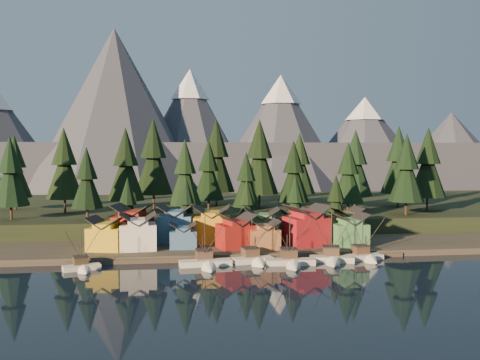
{
  "coord_description": "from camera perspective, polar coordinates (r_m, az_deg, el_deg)",
  "views": [
    {
      "loc": [
        -16.24,
        -108.61,
        26.06
      ],
      "look_at": [
        1.8,
        30.0,
        18.24
      ],
      "focal_mm": 40.0,
      "sensor_mm": 36.0,
      "label": 1
    }
  ],
  "objects": [
    {
      "name": "boat_3",
      "position": [
        123.7,
        1.55,
        -7.78
      ],
      "size": [
        10.06,
        10.72,
        12.48
      ],
      "rotation": [
        0.0,
        0.0,
        0.21
      ],
      "color": "white",
      "rests_on": "ground"
    },
    {
      "name": "tree_hill_13",
      "position": [
        172.58,
        17.34,
        0.98
      ],
      "size": [
        10.85,
        10.85,
        25.27
      ],
      "color": "#332319",
      "rests_on": "hillside"
    },
    {
      "name": "tree_shore_3",
      "position": [
        153.48,
        5.9,
        -2.46
      ],
      "size": [
        7.43,
        7.43,
        17.31
      ],
      "color": "#332319",
      "rests_on": "shore_strip"
    },
    {
      "name": "tree_shore_4",
      "position": [
        156.66,
        10.18,
        -2.33
      ],
      "size": [
        7.54,
        7.54,
        17.55
      ],
      "color": "#332319",
      "rests_on": "shore_strip"
    },
    {
      "name": "tree_hill_14",
      "position": [
        197.68,
        16.54,
        1.81
      ],
      "size": [
        12.34,
        12.34,
        28.75
      ],
      "color": "#332319",
      "rests_on": "hillside"
    },
    {
      "name": "house_front_4",
      "position": [
        133.76,
        2.54,
        -5.72
      ],
      "size": [
        7.54,
        8.07,
        7.26
      ],
      "rotation": [
        0.0,
        0.0,
        0.06
      ],
      "color": "#A06339",
      "rests_on": "shore_strip"
    },
    {
      "name": "tree_hill_4",
      "position": [
        183.73,
        -9.22,
        2.2
      ],
      "size": [
        13.33,
        13.33,
        31.04
      ],
      "color": "#332319",
      "rests_on": "hillside"
    },
    {
      "name": "tree_shore_2",
      "position": [
        150.93,
        0.72,
        -2.73
      ],
      "size": [
        7.04,
        7.04,
        16.4
      ],
      "color": "#332319",
      "rests_on": "shore_strip"
    },
    {
      "name": "mountain_ridge",
      "position": [
        322.43,
        -5.28,
        3.19
      ],
      "size": [
        560.0,
        190.0,
        90.0
      ],
      "color": "#474D5B",
      "rests_on": "ground"
    },
    {
      "name": "house_back_0",
      "position": [
        142.98,
        -11.37,
        -4.55
      ],
      "size": [
        11.14,
        10.84,
        10.36
      ],
      "rotation": [
        0.0,
        0.0,
        -0.2
      ],
      "color": "maroon",
      "rests_on": "shore_strip"
    },
    {
      "name": "boat_2",
      "position": [
        120.44,
        -3.6,
        -8.2
      ],
      "size": [
        12.26,
        13.18,
        12.6
      ],
      "rotation": [
        0.0,
        0.0,
        0.09
      ],
      "color": "silver",
      "rests_on": "ground"
    },
    {
      "name": "tree_hill_12",
      "position": [
        185.45,
        12.2,
        1.52
      ],
      "size": [
        11.66,
        11.66,
        27.16
      ],
      "color": "#332319",
      "rests_on": "hillside"
    },
    {
      "name": "tree_hill_8",
      "position": [
        183.16,
        2.09,
        2.2
      ],
      "size": [
        13.23,
        13.23,
        30.82
      ],
      "color": "#332319",
      "rests_on": "hillside"
    },
    {
      "name": "boat_4",
      "position": [
        121.98,
        5.48,
        -8.01
      ],
      "size": [
        11.6,
        12.54,
        12.78
      ],
      "rotation": [
        0.0,
        0.0,
        -0.05
      ],
      "color": "beige",
      "rests_on": "ground"
    },
    {
      "name": "house_front_1",
      "position": [
        134.88,
        -10.85,
        -5.29
      ],
      "size": [
        9.4,
        9.07,
        9.11
      ],
      "rotation": [
        0.0,
        0.0,
        0.07
      ],
      "color": "white",
      "rests_on": "shore_strip"
    },
    {
      "name": "house_back_5",
      "position": [
        150.7,
        11.23,
        -4.47
      ],
      "size": [
        8.27,
        8.36,
        8.77
      ],
      "rotation": [
        0.0,
        0.0,
        0.06
      ],
      "color": "olive",
      "rests_on": "shore_strip"
    },
    {
      "name": "house_front_5",
      "position": [
        139.15,
        7.09,
        -4.71
      ],
      "size": [
        11.78,
        11.12,
        10.42
      ],
      "rotation": [
        0.0,
        0.0,
        0.24
      ],
      "color": "maroon",
      "rests_on": "shore_strip"
    },
    {
      "name": "hillside",
      "position": [
        200.61,
        -2.73,
        -3.4
      ],
      "size": [
        420.0,
        100.0,
        6.0
      ],
      "primitive_type": "cube",
      "color": "black",
      "rests_on": "ground"
    },
    {
      "name": "shore_strip",
      "position": [
        151.63,
        -1.17,
        -6.41
      ],
      "size": [
        400.0,
        50.0,
        1.5
      ],
      "primitive_type": "cube",
      "color": "#373328",
      "rests_on": "ground"
    },
    {
      "name": "ground",
      "position": [
        112.87,
        1.08,
        -10.15
      ],
      "size": [
        500.0,
        500.0,
        0.0
      ],
      "primitive_type": "plane",
      "color": "black",
      "rests_on": "ground"
    },
    {
      "name": "house_front_6",
      "position": [
        140.13,
        11.54,
        -5.12
      ],
      "size": [
        8.78,
        8.34,
        8.44
      ],
      "rotation": [
        0.0,
        0.0,
        0.04
      ],
      "color": "#49884D",
      "rests_on": "shore_strip"
    },
    {
      "name": "tree_hill_7",
      "position": [
        158.46,
        0.67,
        -0.18
      ],
      "size": [
        8.41,
        8.41,
        19.58
      ],
      "color": "#332319",
      "rests_on": "hillside"
    },
    {
      "name": "tree_hill_16",
      "position": [
        193.76,
        -22.91,
        1.12
      ],
      "size": [
        10.9,
        10.9,
        25.39
      ],
      "color": "#332319",
      "rests_on": "hillside"
    },
    {
      "name": "house_back_2",
      "position": [
        142.07,
        -3.01,
        -4.63
      ],
      "size": [
        10.39,
        9.72,
        9.94
      ],
      "rotation": [
        0.0,
        0.0,
        -0.13
      ],
      "color": "gold",
      "rests_on": "shore_strip"
    },
    {
      "name": "tree_hill_0",
      "position": [
        167.15,
        -23.3,
        0.61
      ],
      "size": [
        10.4,
        10.4,
        24.24
      ],
      "color": "#332319",
      "rests_on": "hillside"
    },
    {
      "name": "tree_hill_3",
      "position": [
        169.26,
        -12.08,
        1.37
      ],
      "size": [
        11.67,
        11.67,
        27.18
      ],
      "color": "#332319",
      "rests_on": "hillside"
    },
    {
      "name": "house_front_0",
      "position": [
        135.81,
        -14.06,
        -5.46
      ],
      "size": [
        9.83,
        9.5,
        8.23
      ],
      "rotation": [
        0.0,
        0.0,
        -0.24
      ],
      "color": "gold",
      "rests_on": "shore_strip"
    },
    {
      "name": "tree_hill_6",
      "position": [
        174.19,
        -3.38,
        0.87
      ],
      "size": [
        10.19,
        10.19,
        23.75
      ],
      "color": "#332319",
      "rests_on": "hillside"
    },
    {
      "name": "house_back_4",
      "position": [
        145.33,
        5.81,
        -4.73
      ],
      "size": [
        9.26,
        9.01,
        8.66
      ],
      "rotation": [
        0.0,
        0.0,
        0.19
      ],
      "color": "silver",
      "rests_on": "shore_strip"
    },
    {
      "name": "tree_hill_5",
      "position": [
        158.84,
        -5.88,
        0.58
      ],
      "size": [
        10.08,
        10.08,
        23.47
      ],
      "color": "#332319",
      "rests_on": "hillside"
    },
    {
      "name": "tree_hill_2",
      "position": [
        158.64,
        -16.02,
        -0.01
      ],
      "size": [
        9.04,
        9.04,
        21.07
      ],
      "color": "#332319",
      "rests_on": "hillside"
    },
    {
      "name": "house_front_2",
      "position": [
        135.54,
        -6.08,
        -5.79
      ],
      "size": [
        6.79,
        6.85,
        6.5
      ],
      "rotation": [
        0.0,
        0.0,
        -0.02
      ],
      "color": "#395F88",
      "rests_on": "shore_strip"
    },
    {
      "name": "tree_hill_11",
      "position": [
        167.81,
        11.45,
        0.52
      ],
      "size": [
        9.73,
        9.73,
        22.67
      ],
      "color": "#332319",
      "rests_on": "hillside"
    },
    {
      "name": "boat_6",
      "position": [
        130.62,
        13.27,
        -7.31
      ],
      "size": [
        9.57,
        10.21,
        12.05
      ],
      "rotation": [
        0.0,
        0.0,
        0.12
      ],
      "color": "beige",
      "rests_on": "ground"
    },
    {
      "name": "house_back_1",
      "position": [
        143.94,
        -6.86,
        -4.52
      ],
      "size": [
        10.1,
        10.19,
        10.04
      ],
      "rotation": [
        0.0,
        0.0,
        -0.14
      ],
      "color": "#3D6992",
      "rests_on": "shore_strip"
    },
    {
      "name": "boat_0",
      "position": [
        121.48,
        -16.47,
        -8.28
      ],
      "size": [
        8.62,
        9.19,
        10.71
      ],
      "rotation": [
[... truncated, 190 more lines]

